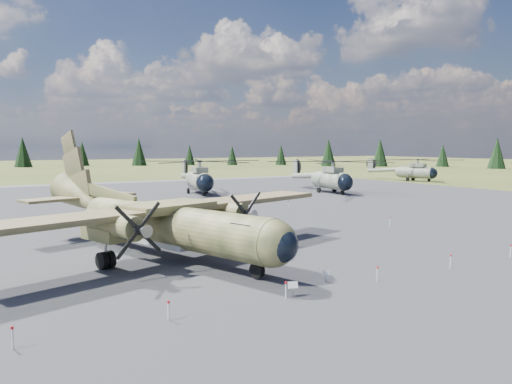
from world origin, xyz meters
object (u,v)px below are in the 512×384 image
transport_plane (158,217)px  helicopter_mid (331,170)px  helicopter_far (416,165)px  helicopter_near (199,170)px

transport_plane → helicopter_mid: size_ratio=1.11×
transport_plane → helicopter_far: (71.36, 42.27, 0.65)m
helicopter_near → helicopter_far: 51.50m
helicopter_near → helicopter_mid: bearing=-14.2°
transport_plane → helicopter_near: bearing=45.1°
helicopter_near → helicopter_mid: size_ratio=1.04×
transport_plane → helicopter_mid: (38.67, 29.89, 0.99)m
helicopter_far → helicopter_mid: bearing=-176.8°
helicopter_near → transport_plane: bearing=-106.2°
helicopter_mid → helicopter_far: 34.96m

